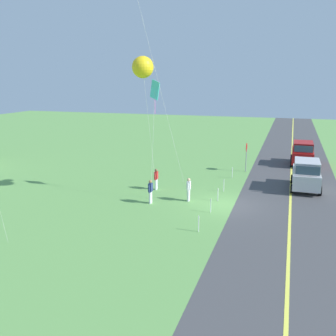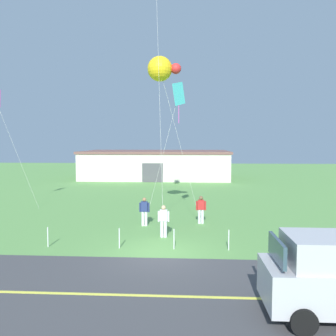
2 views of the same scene
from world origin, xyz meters
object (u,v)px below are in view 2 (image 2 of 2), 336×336
at_px(person_adult_near, 201,209).
at_px(person_child_watcher, 164,220).
at_px(person_adult_companion, 144,211).
at_px(kite_red_low, 161,69).
at_px(kite_blue_mid, 178,96).
at_px(warehouse_distant, 156,164).

height_order(person_adult_near, person_child_watcher, same).
bearing_deg(person_adult_companion, kite_red_low, -172.40).
distance_m(person_adult_near, kite_blue_mid, 6.50).
xyz_separation_m(person_adult_companion, person_child_watcher, (1.24, -2.28, 0.00)).
bearing_deg(person_child_watcher, warehouse_distant, -100.80).
xyz_separation_m(person_child_watcher, kite_red_low, (-0.35, 3.02, 7.94)).
distance_m(kite_red_low, warehouse_distant, 26.13).
bearing_deg(kite_red_low, kite_blue_mid, -23.57).
distance_m(person_child_watcher, warehouse_distant, 28.22).
distance_m(person_adult_companion, kite_blue_mid, 6.64).
distance_m(kite_red_low, kite_blue_mid, 1.92).
xyz_separation_m(kite_blue_mid, warehouse_distant, (-3.58, 25.46, -5.47)).
bearing_deg(person_child_watcher, kite_red_low, -100.14).
relative_size(person_adult_near, kite_red_low, 0.17).
height_order(person_adult_companion, warehouse_distant, warehouse_distant).
height_order(person_child_watcher, kite_blue_mid, kite_blue_mid).
relative_size(person_child_watcher, kite_blue_mid, 0.20).
bearing_deg(kite_blue_mid, kite_red_low, 156.43).
height_order(person_adult_near, kite_red_low, kite_red_low).
bearing_deg(person_child_watcher, kite_blue_mid, -120.71).
bearing_deg(kite_red_low, warehouse_distant, 95.89).
bearing_deg(kite_blue_mid, warehouse_distant, 97.99).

